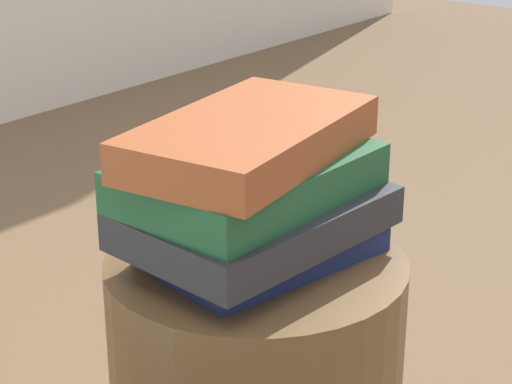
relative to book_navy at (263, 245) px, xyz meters
name	(u,v)px	position (x,y,z in m)	size (l,w,h in m)	color
book_navy	(263,245)	(0.00, 0.00, 0.00)	(0.25, 0.17, 0.03)	#19234C
book_charcoal	(256,219)	(-0.01, 0.00, 0.04)	(0.29, 0.20, 0.04)	#28282D
book_forest	(247,178)	(-0.01, 0.01, 0.08)	(0.28, 0.19, 0.05)	#1E512D
book_rust	(247,139)	(-0.02, 0.01, 0.13)	(0.30, 0.17, 0.05)	#994723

